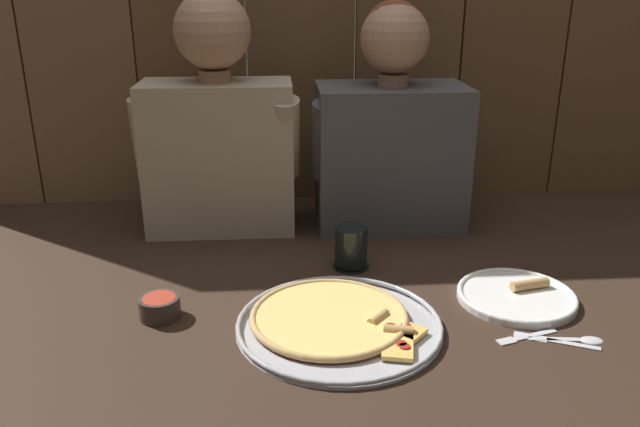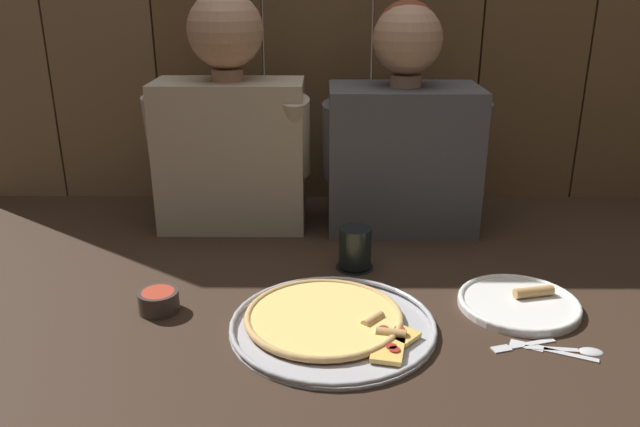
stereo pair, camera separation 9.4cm
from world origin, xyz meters
TOP-DOWN VIEW (x-y plane):
  - ground_plane at (0.00, 0.00)m, footprint 3.20×3.20m
  - pizza_tray at (0.03, -0.05)m, footprint 0.40×0.40m
  - dinner_plate at (0.43, 0.03)m, footprint 0.25×0.25m
  - drinking_glass at (0.09, 0.22)m, footprint 0.09×0.09m
  - dipping_bowl at (-0.32, 0.01)m, footprint 0.08×0.08m
  - table_fork at (0.39, -0.12)m, footprint 0.13×0.05m
  - table_knife at (0.44, -0.14)m, footprint 0.15×0.08m
  - table_spoon at (0.49, -0.14)m, footprint 0.14×0.04m
  - diner_left at (-0.23, 0.50)m, footprint 0.42×0.21m
  - diner_right at (0.23, 0.50)m, footprint 0.43×0.24m
  - wooden_backdrop_wall at (0.00, 0.74)m, footprint 2.19×0.03m

SIDE VIEW (x-z plane):
  - ground_plane at x=0.00m, z-range 0.00..0.00m
  - table_knife at x=0.44m, z-range 0.00..0.00m
  - table_fork at x=0.39m, z-range 0.00..0.01m
  - table_spoon at x=0.49m, z-range 0.00..0.01m
  - dinner_plate at x=0.43m, z-range -0.01..0.03m
  - pizza_tray at x=0.03m, z-range 0.00..0.02m
  - dipping_bowl at x=-0.32m, z-range 0.00..0.05m
  - drinking_glass at x=0.09m, z-range 0.00..0.10m
  - diner_right at x=0.23m, z-range -0.04..0.56m
  - diner_left at x=-0.23m, z-range -0.02..0.61m
  - wooden_backdrop_wall at x=0.00m, z-range 0.00..1.16m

